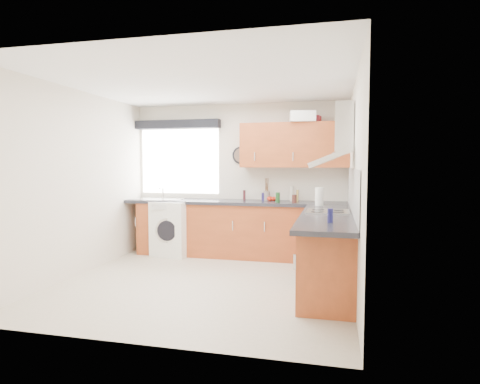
% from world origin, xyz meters
% --- Properties ---
extents(ground_plane, '(3.60, 3.60, 0.00)m').
position_xyz_m(ground_plane, '(0.00, 0.00, 0.00)').
color(ground_plane, beige).
extents(ceiling, '(3.60, 3.60, 0.02)m').
position_xyz_m(ceiling, '(0.00, 0.00, 2.50)').
color(ceiling, white).
rests_on(ceiling, wall_back).
extents(wall_back, '(3.60, 0.02, 2.50)m').
position_xyz_m(wall_back, '(0.00, 1.80, 1.25)').
color(wall_back, silver).
rests_on(wall_back, ground_plane).
extents(wall_front, '(3.60, 0.02, 2.50)m').
position_xyz_m(wall_front, '(0.00, -1.80, 1.25)').
color(wall_front, silver).
rests_on(wall_front, ground_plane).
extents(wall_left, '(0.02, 3.60, 2.50)m').
position_xyz_m(wall_left, '(-1.80, 0.00, 1.25)').
color(wall_left, silver).
rests_on(wall_left, ground_plane).
extents(wall_right, '(0.02, 3.60, 2.50)m').
position_xyz_m(wall_right, '(1.80, 0.00, 1.25)').
color(wall_right, silver).
rests_on(wall_right, ground_plane).
extents(window, '(1.40, 0.02, 1.10)m').
position_xyz_m(window, '(-1.05, 1.79, 1.55)').
color(window, white).
rests_on(window, wall_back).
extents(window_blind, '(1.50, 0.18, 0.14)m').
position_xyz_m(window_blind, '(-1.05, 1.70, 2.18)').
color(window_blind, black).
rests_on(window_blind, wall_back).
extents(splashback, '(0.01, 3.00, 0.54)m').
position_xyz_m(splashback, '(1.79, 0.30, 1.18)').
color(splashback, white).
rests_on(splashback, wall_right).
extents(base_cab_back, '(3.00, 0.58, 0.86)m').
position_xyz_m(base_cab_back, '(-0.10, 1.51, 0.43)').
color(base_cab_back, '#923E1B').
rests_on(base_cab_back, ground_plane).
extents(base_cab_corner, '(0.60, 0.60, 0.86)m').
position_xyz_m(base_cab_corner, '(1.50, 1.50, 0.43)').
color(base_cab_corner, '#923E1B').
rests_on(base_cab_corner, ground_plane).
extents(base_cab_right, '(0.58, 2.10, 0.86)m').
position_xyz_m(base_cab_right, '(1.51, 0.15, 0.43)').
color(base_cab_right, '#923E1B').
rests_on(base_cab_right, ground_plane).
extents(worktop_back, '(3.60, 0.62, 0.05)m').
position_xyz_m(worktop_back, '(0.00, 1.50, 0.89)').
color(worktop_back, black).
rests_on(worktop_back, base_cab_back).
extents(worktop_right, '(0.62, 2.42, 0.05)m').
position_xyz_m(worktop_right, '(1.50, 0.00, 0.89)').
color(worktop_right, black).
rests_on(worktop_right, base_cab_right).
extents(sink, '(0.84, 0.46, 0.10)m').
position_xyz_m(sink, '(-1.33, 1.50, 0.95)').
color(sink, '#BCBCBC').
rests_on(sink, worktop_back).
extents(oven, '(0.56, 0.58, 0.85)m').
position_xyz_m(oven, '(1.50, 0.30, 0.42)').
color(oven, black).
rests_on(oven, ground_plane).
extents(hob_plate, '(0.52, 0.52, 0.01)m').
position_xyz_m(hob_plate, '(1.50, 0.30, 0.92)').
color(hob_plate, '#BCBCBC').
rests_on(hob_plate, worktop_right).
extents(extractor_hood, '(0.52, 0.78, 0.66)m').
position_xyz_m(extractor_hood, '(1.60, 0.30, 1.77)').
color(extractor_hood, '#BCBCBC').
rests_on(extractor_hood, wall_right).
extents(upper_cabinets, '(1.70, 0.35, 0.70)m').
position_xyz_m(upper_cabinets, '(0.95, 1.62, 1.80)').
color(upper_cabinets, '#923E1B').
rests_on(upper_cabinets, wall_back).
extents(washing_machine, '(0.69, 0.67, 0.89)m').
position_xyz_m(washing_machine, '(-1.00, 1.40, 0.45)').
color(washing_machine, white).
rests_on(washing_machine, ground_plane).
extents(wall_clock, '(0.29, 0.04, 0.29)m').
position_xyz_m(wall_clock, '(0.05, 1.76, 1.65)').
color(wall_clock, black).
rests_on(wall_clock, wall_back).
extents(casserole, '(0.43, 0.35, 0.16)m').
position_xyz_m(casserole, '(1.08, 1.52, 2.23)').
color(casserole, white).
rests_on(casserole, upper_cabinets).
extents(storage_box, '(0.27, 0.24, 0.11)m').
position_xyz_m(storage_box, '(1.22, 1.72, 2.21)').
color(storage_box, '#A12636').
rests_on(storage_box, upper_cabinets).
extents(utensil_pot, '(0.12, 0.12, 0.15)m').
position_xyz_m(utensil_pot, '(0.50, 1.70, 0.98)').
color(utensil_pot, gray).
rests_on(utensil_pot, worktop_back).
extents(kitchen_roll, '(0.13, 0.13, 0.26)m').
position_xyz_m(kitchen_roll, '(1.37, 1.05, 1.04)').
color(kitchen_roll, white).
rests_on(kitchen_roll, worktop_right).
extents(tomato_cluster, '(0.15, 0.15, 0.06)m').
position_xyz_m(tomato_cluster, '(0.59, 1.65, 0.94)').
color(tomato_cluster, red).
rests_on(tomato_cluster, worktop_back).
extents(jar_0, '(0.04, 0.04, 0.18)m').
position_xyz_m(jar_0, '(1.01, 1.63, 1.00)').
color(jar_0, '#A68539').
rests_on(jar_0, worktop_back).
extents(jar_1, '(0.04, 0.04, 0.16)m').
position_xyz_m(jar_1, '(0.13, 1.67, 0.99)').
color(jar_1, '#40161A').
rests_on(jar_1, worktop_back).
extents(jar_2, '(0.07, 0.07, 0.15)m').
position_xyz_m(jar_2, '(0.73, 1.38, 0.99)').
color(jar_2, '#174118').
rests_on(jar_2, worktop_back).
extents(jar_3, '(0.06, 0.06, 0.13)m').
position_xyz_m(jar_3, '(0.45, 1.69, 0.97)').
color(jar_3, '#201851').
rests_on(jar_3, worktop_back).
extents(jar_4, '(0.07, 0.07, 0.24)m').
position_xyz_m(jar_4, '(0.92, 1.63, 1.03)').
color(jar_4, '#BDB7A1').
rests_on(jar_4, worktop_back).
extents(jar_5, '(0.07, 0.07, 0.12)m').
position_xyz_m(jar_5, '(0.98, 1.37, 0.97)').
color(jar_5, '#482019').
rests_on(jar_5, worktop_back).
extents(bottle_0, '(0.06, 0.06, 0.14)m').
position_xyz_m(bottle_0, '(1.54, -0.63, 0.98)').
color(bottle_0, '#17164C').
rests_on(bottle_0, worktop_right).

